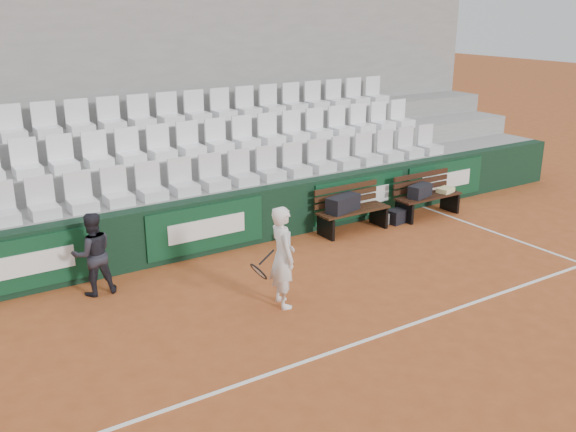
{
  "coord_description": "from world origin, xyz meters",
  "views": [
    {
      "loc": [
        -4.69,
        -5.73,
        4.21
      ],
      "look_at": [
        0.56,
        2.4,
        1.0
      ],
      "focal_mm": 40.0,
      "sensor_mm": 36.0,
      "label": 1
    }
  ],
  "objects_px": {
    "water_bottle_near": "(288,239)",
    "ball_kid": "(93,254)",
    "bench_left": "(353,220)",
    "tennis_player": "(282,257)",
    "bench_right": "(428,206)",
    "sports_bag_ground": "(398,216)",
    "sports_bag_right": "(420,191)",
    "water_bottle_far": "(389,219)",
    "sports_bag_left": "(343,204)"
  },
  "relations": [
    {
      "from": "water_bottle_near",
      "to": "water_bottle_far",
      "type": "relative_size",
      "value": 1.18
    },
    {
      "from": "sports_bag_ground",
      "to": "water_bottle_near",
      "type": "distance_m",
      "value": 2.57
    },
    {
      "from": "bench_right",
      "to": "sports_bag_ground",
      "type": "xyz_separation_m",
      "value": [
        -0.8,
        0.02,
        -0.09
      ]
    },
    {
      "from": "bench_right",
      "to": "sports_bag_left",
      "type": "xyz_separation_m",
      "value": [
        -2.14,
        0.11,
        0.38
      ]
    },
    {
      "from": "sports_bag_left",
      "to": "water_bottle_far",
      "type": "height_order",
      "value": "sports_bag_left"
    },
    {
      "from": "tennis_player",
      "to": "water_bottle_far",
      "type": "bearing_deg",
      "value": 27.01
    },
    {
      "from": "ball_kid",
      "to": "water_bottle_far",
      "type": "bearing_deg",
      "value": -176.95
    },
    {
      "from": "bench_right",
      "to": "water_bottle_far",
      "type": "xyz_separation_m",
      "value": [
        -1.02,
        0.04,
        -0.11
      ]
    },
    {
      "from": "water_bottle_far",
      "to": "tennis_player",
      "type": "distance_m",
      "value": 4.24
    },
    {
      "from": "tennis_player",
      "to": "sports_bag_right",
      "type": "bearing_deg",
      "value": 22.51
    },
    {
      "from": "sports_bag_left",
      "to": "ball_kid",
      "type": "distance_m",
      "value": 4.8
    },
    {
      "from": "bench_left",
      "to": "sports_bag_right",
      "type": "distance_m",
      "value": 1.7
    },
    {
      "from": "sports_bag_ground",
      "to": "bench_left",
      "type": "bearing_deg",
      "value": 175.88
    },
    {
      "from": "bench_left",
      "to": "sports_bag_left",
      "type": "distance_m",
      "value": 0.45
    },
    {
      "from": "sports_bag_left",
      "to": "water_bottle_near",
      "type": "xyz_separation_m",
      "value": [
        -1.22,
        0.02,
        -0.47
      ]
    },
    {
      "from": "sports_bag_right",
      "to": "sports_bag_ground",
      "type": "distance_m",
      "value": 0.72
    },
    {
      "from": "sports_bag_left",
      "to": "tennis_player",
      "type": "relative_size",
      "value": 0.47
    },
    {
      "from": "water_bottle_near",
      "to": "ball_kid",
      "type": "bearing_deg",
      "value": -178.0
    },
    {
      "from": "sports_bag_ground",
      "to": "water_bottle_near",
      "type": "height_order",
      "value": "sports_bag_ground"
    },
    {
      "from": "water_bottle_far",
      "to": "sports_bag_right",
      "type": "bearing_deg",
      "value": -1.99
    },
    {
      "from": "water_bottle_far",
      "to": "sports_bag_ground",
      "type": "bearing_deg",
      "value": -5.17
    },
    {
      "from": "sports_bag_right",
      "to": "sports_bag_ground",
      "type": "height_order",
      "value": "sports_bag_right"
    },
    {
      "from": "water_bottle_near",
      "to": "sports_bag_ground",
      "type": "bearing_deg",
      "value": -2.54
    },
    {
      "from": "sports_bag_left",
      "to": "water_bottle_far",
      "type": "relative_size",
      "value": 3.21
    },
    {
      "from": "sports_bag_right",
      "to": "water_bottle_far",
      "type": "distance_m",
      "value": 0.92
    },
    {
      "from": "bench_right",
      "to": "sports_bag_right",
      "type": "relative_size",
      "value": 2.68
    },
    {
      "from": "bench_right",
      "to": "water_bottle_near",
      "type": "bearing_deg",
      "value": 177.74
    },
    {
      "from": "sports_bag_ground",
      "to": "water_bottle_far",
      "type": "relative_size",
      "value": 2.05
    },
    {
      "from": "bench_left",
      "to": "sports_bag_ground",
      "type": "bearing_deg",
      "value": -4.12
    },
    {
      "from": "bench_right",
      "to": "sports_bag_right",
      "type": "bearing_deg",
      "value": 177.0
    },
    {
      "from": "bench_left",
      "to": "bench_right",
      "type": "relative_size",
      "value": 1.0
    },
    {
      "from": "sports_bag_left",
      "to": "ball_kid",
      "type": "relative_size",
      "value": 0.55
    },
    {
      "from": "bench_left",
      "to": "tennis_player",
      "type": "distance_m",
      "value": 3.51
    },
    {
      "from": "bench_right",
      "to": "ball_kid",
      "type": "xyz_separation_m",
      "value": [
        -6.94,
        0.01,
        0.42
      ]
    },
    {
      "from": "bench_left",
      "to": "ball_kid",
      "type": "height_order",
      "value": "ball_kid"
    },
    {
      "from": "sports_bag_left",
      "to": "sports_bag_ground",
      "type": "bearing_deg",
      "value": -3.89
    },
    {
      "from": "sports_bag_right",
      "to": "bench_left",
      "type": "bearing_deg",
      "value": 177.04
    },
    {
      "from": "bench_left",
      "to": "water_bottle_far",
      "type": "bearing_deg",
      "value": -3.85
    },
    {
      "from": "sports_bag_left",
      "to": "ball_kid",
      "type": "xyz_separation_m",
      "value": [
        -4.8,
        -0.1,
        0.04
      ]
    },
    {
      "from": "bench_right",
      "to": "ball_kid",
      "type": "distance_m",
      "value": 6.95
    },
    {
      "from": "sports_bag_left",
      "to": "sports_bag_right",
      "type": "xyz_separation_m",
      "value": [
        1.9,
        -0.1,
        -0.02
      ]
    },
    {
      "from": "sports_bag_left",
      "to": "tennis_player",
      "type": "xyz_separation_m",
      "value": [
        -2.62,
        -1.97,
        0.15
      ]
    },
    {
      "from": "water_bottle_near",
      "to": "ball_kid",
      "type": "height_order",
      "value": "ball_kid"
    },
    {
      "from": "water_bottle_near",
      "to": "tennis_player",
      "type": "bearing_deg",
      "value": -124.97
    },
    {
      "from": "sports_bag_right",
      "to": "tennis_player",
      "type": "relative_size",
      "value": 0.37
    },
    {
      "from": "sports_bag_right",
      "to": "water_bottle_near",
      "type": "bearing_deg",
      "value": 177.79
    },
    {
      "from": "bench_right",
      "to": "sports_bag_right",
      "type": "xyz_separation_m",
      "value": [
        -0.23,
        0.01,
        0.35
      ]
    },
    {
      "from": "sports_bag_ground",
      "to": "water_bottle_near",
      "type": "relative_size",
      "value": 1.74
    },
    {
      "from": "sports_bag_left",
      "to": "sports_bag_right",
      "type": "distance_m",
      "value": 1.91
    },
    {
      "from": "sports_bag_ground",
      "to": "water_bottle_far",
      "type": "distance_m",
      "value": 0.23
    }
  ]
}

